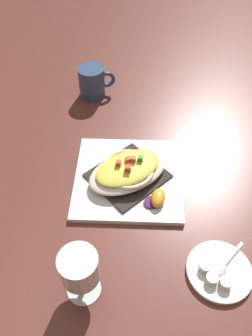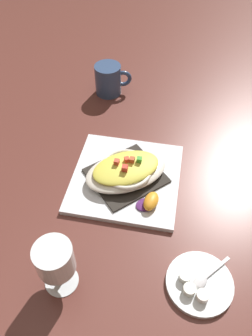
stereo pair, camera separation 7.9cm
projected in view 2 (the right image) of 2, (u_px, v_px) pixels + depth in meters
ground_plane at (126, 180)px, 0.82m from camera, size 2.60×2.60×0.00m
square_plate at (126, 178)px, 0.81m from camera, size 0.26×0.26×0.01m
folded_napkin at (126, 176)px, 0.81m from camera, size 0.22×0.22×0.01m
gratin_dish at (126, 170)px, 0.79m from camera, size 0.23×0.21×0.05m
orange_garnish at (150, 202)px, 0.75m from camera, size 0.06×0.06×0.02m
coffee_mug at (109, 81)px, 1.02m from camera, size 0.11×0.08×0.09m
stemmed_glass at (55, 261)px, 0.59m from camera, size 0.07×0.07×0.12m
creamer_saucer at (199, 283)px, 0.64m from camera, size 0.13×0.13×0.01m
spoon at (203, 279)px, 0.64m from camera, size 0.08×0.08×0.01m
creamer_cup_0 at (185, 277)px, 0.64m from camera, size 0.02×0.02×0.02m
creamer_cup_1 at (189, 290)px, 0.62m from camera, size 0.02×0.02×0.02m
creamer_cup_2 at (202, 296)px, 0.61m from camera, size 0.02×0.02×0.02m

